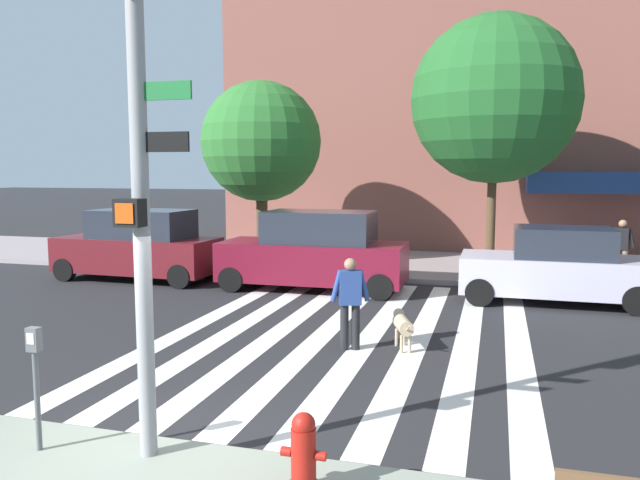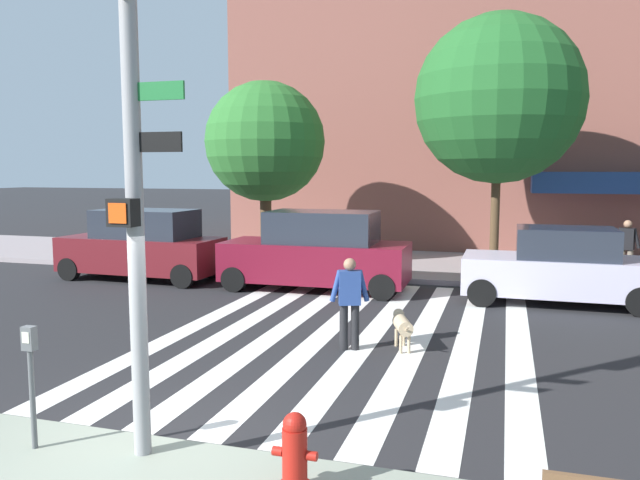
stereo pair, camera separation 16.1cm
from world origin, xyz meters
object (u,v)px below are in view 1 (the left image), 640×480
object	(u,v)px
street_tree_middle	(495,100)
traffic_light_pole	(136,135)
dog_on_leash	(402,324)
street_tree_nearest	(261,142)
fire_hydrant	(303,453)
parked_car_near_curb	(138,246)
parked_car_behind_first	(315,252)
parked_car_third_in_line	(556,267)
pedestrian_bystander	(622,245)
pedestrian_dog_walker	(350,298)
parking_meter_curbside	(36,371)

from	to	relation	value
street_tree_middle	traffic_light_pole	bearing A→B (deg)	-104.11
street_tree_middle	dog_on_leash	xyz separation A→B (m)	(-1.39, -8.07, -4.73)
traffic_light_pole	street_tree_nearest	xyz separation A→B (m)	(-3.87, 13.26, 0.54)
fire_hydrant	parked_car_near_curb	distance (m)	13.09
traffic_light_pole	parked_car_near_curb	size ratio (longest dim) A/B	1.23
parked_car_behind_first	parked_car_third_in_line	size ratio (longest dim) A/B	1.14
parked_car_behind_first	pedestrian_bystander	size ratio (longest dim) A/B	2.99
parked_car_third_in_line	dog_on_leash	xyz separation A→B (m)	(-2.94, -4.77, -0.43)
street_tree_nearest	fire_hydrant	bearing A→B (deg)	-67.11
traffic_light_pole	fire_hydrant	xyz separation A→B (m)	(1.81, -0.21, -3.00)
street_tree_middle	fire_hydrant	bearing A→B (deg)	-96.46
street_tree_nearest	street_tree_middle	world-z (taller)	street_tree_middle
traffic_light_pole	street_tree_middle	world-z (taller)	street_tree_middle
pedestrian_bystander	traffic_light_pole	bearing A→B (deg)	-117.49
fire_hydrant	pedestrian_dog_walker	xyz separation A→B (m)	(-0.75, 5.08, 0.41)
parked_car_behind_first	street_tree_nearest	size ratio (longest dim) A/B	0.84
parking_meter_curbside	pedestrian_dog_walker	size ratio (longest dim) A/B	0.83
fire_hydrant	parked_car_third_in_line	xyz separation A→B (m)	(3.08, 10.18, 0.35)
traffic_light_pole	fire_hydrant	distance (m)	3.51
parked_car_near_curb	street_tree_nearest	size ratio (longest dim) A/B	0.81
fire_hydrant	parked_car_near_curb	xyz separation A→B (m)	(-8.21, 10.18, 0.46)
fire_hydrant	dog_on_leash	distance (m)	5.41
traffic_light_pole	parked_car_behind_first	distance (m)	10.34
parked_car_third_in_line	parked_car_near_curb	bearing A→B (deg)	-179.99
parked_car_third_in_line	traffic_light_pole	bearing A→B (deg)	-116.11
parking_meter_curbside	street_tree_nearest	size ratio (longest dim) A/B	0.23
parking_meter_curbside	parked_car_behind_first	bearing A→B (deg)	89.45
pedestrian_dog_walker	traffic_light_pole	bearing A→B (deg)	-102.28
parking_meter_curbside	street_tree_nearest	xyz separation A→B (m)	(-2.67, 13.45, 3.03)
parked_car_near_curb	dog_on_leash	xyz separation A→B (m)	(8.34, -4.77, -0.54)
street_tree_nearest	street_tree_middle	size ratio (longest dim) A/B	0.79
parked_car_behind_first	pedestrian_bystander	distance (m)	8.61
fire_hydrant	pedestrian_bystander	size ratio (longest dim) A/B	0.47
parked_car_third_in_line	street_tree_middle	world-z (taller)	street_tree_middle
street_tree_nearest	pedestrian_dog_walker	size ratio (longest dim) A/B	3.57
street_tree_nearest	street_tree_middle	distance (m)	7.30
parked_car_behind_first	dog_on_leash	xyz separation A→B (m)	(3.05, -4.77, -0.56)
fire_hydrant	dog_on_leash	world-z (taller)	fire_hydrant
parked_car_near_curb	dog_on_leash	distance (m)	9.63
fire_hydrant	parked_car_behind_first	distance (m)	10.60
parking_meter_curbside	dog_on_leash	bearing A→B (deg)	59.75
parked_car_behind_first	pedestrian_dog_walker	bearing A→B (deg)	-66.99
parked_car_third_in_line	street_tree_nearest	xyz separation A→B (m)	(-8.76, 3.29, 3.19)
street_tree_nearest	pedestrian_dog_walker	xyz separation A→B (m)	(4.94, -8.38, -3.13)
parked_car_third_in_line	fire_hydrant	bearing A→B (deg)	-106.82
parked_car_near_curb	dog_on_leash	world-z (taller)	parked_car_near_curb
traffic_light_pole	dog_on_leash	distance (m)	6.35
street_tree_nearest	dog_on_leash	size ratio (longest dim) A/B	5.70
traffic_light_pole	parked_car_behind_first	bearing A→B (deg)	96.30
parked_car_behind_first	parked_car_third_in_line	xyz separation A→B (m)	(5.99, -0.00, -0.14)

